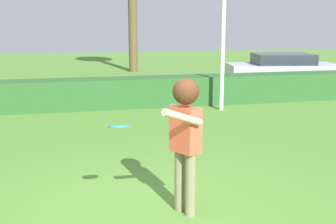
# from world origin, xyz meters

# --- Properties ---
(ground_plane) EXTENTS (60.00, 60.00, 0.00)m
(ground_plane) POSITION_xyz_m (0.00, 0.00, 0.00)
(ground_plane) COLOR #518031
(person) EXTENTS (0.61, 0.78, 1.79)m
(person) POSITION_xyz_m (0.43, 0.04, 1.14)
(person) COLOR #7D7754
(person) RESTS_ON ground
(frisbee) EXTENTS (0.26, 0.25, 0.08)m
(frisbee) POSITION_xyz_m (-0.41, 0.03, 1.22)
(frisbee) COLOR #268CE5
(hedge_row) EXTENTS (20.31, 0.90, 0.85)m
(hedge_row) POSITION_xyz_m (0.00, 7.30, 0.43)
(hedge_row) COLOR #2A5928
(hedge_row) RESTS_ON ground
(parked_car_silver) EXTENTS (4.42, 2.36, 1.25)m
(parked_car_silver) POSITION_xyz_m (7.09, 10.13, 0.69)
(parked_car_silver) COLOR #B7B7BC
(parked_car_silver) RESTS_ON ground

